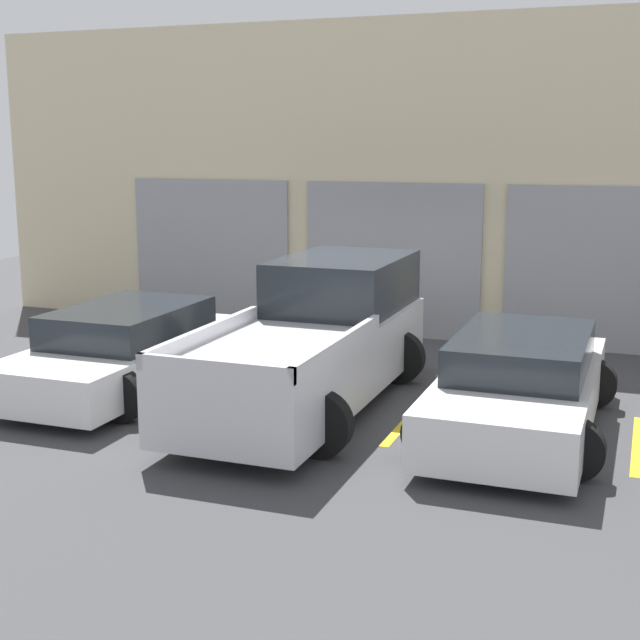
{
  "coord_description": "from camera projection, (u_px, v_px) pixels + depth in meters",
  "views": [
    {
      "loc": [
        4.11,
        -12.3,
        3.49
      ],
      "look_at": [
        0.0,
        -1.26,
        1.1
      ],
      "focal_mm": 50.0,
      "sensor_mm": 36.0,
      "label": 1
    }
  ],
  "objects": [
    {
      "name": "ground_plane",
      "position": [
        349.0,
        376.0,
        13.4
      ],
      "size": [
        28.0,
        28.0,
        0.0
      ],
      "primitive_type": "plane",
      "color": "#3D3D3F"
    },
    {
      "name": "shophouse_building",
      "position": [
        408.0,
        183.0,
        15.88
      ],
      "size": [
        16.73,
        0.68,
        5.58
      ],
      "color": "beige",
      "rests_on": "ground"
    },
    {
      "name": "pickup_truck",
      "position": [
        316.0,
        341.0,
        11.93
      ],
      "size": [
        2.34,
        5.34,
        1.84
      ],
      "color": "silver",
      "rests_on": "ground"
    },
    {
      "name": "sedan_white",
      "position": [
        127.0,
        350.0,
        12.64
      ],
      "size": [
        2.21,
        4.31,
        1.18
      ],
      "color": "white",
      "rests_on": "ground"
    },
    {
      "name": "sedan_side",
      "position": [
        520.0,
        386.0,
        10.75
      ],
      "size": [
        2.16,
        4.42,
        1.2
      ],
      "color": "white",
      "rests_on": "ground"
    },
    {
      "name": "parking_stripe_far_left",
      "position": [
        47.0,
        379.0,
        13.19
      ],
      "size": [
        0.12,
        2.2,
        0.01
      ],
      "primitive_type": "cube",
      "color": "gold",
      "rests_on": "ground"
    },
    {
      "name": "parking_stripe_left",
      "position": [
        214.0,
        398.0,
        12.25
      ],
      "size": [
        0.12,
        2.2,
        0.01
      ],
      "primitive_type": "cube",
      "color": "gold",
      "rests_on": "ground"
    },
    {
      "name": "parking_stripe_centre",
      "position": [
        408.0,
        419.0,
        11.31
      ],
      "size": [
        0.12,
        2.2,
        0.01
      ],
      "primitive_type": "cube",
      "color": "gold",
      "rests_on": "ground"
    },
    {
      "name": "parking_stripe_right",
      "position": [
        638.0,
        445.0,
        10.37
      ],
      "size": [
        0.12,
        2.2,
        0.01
      ],
      "primitive_type": "cube",
      "color": "gold",
      "rests_on": "ground"
    }
  ]
}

